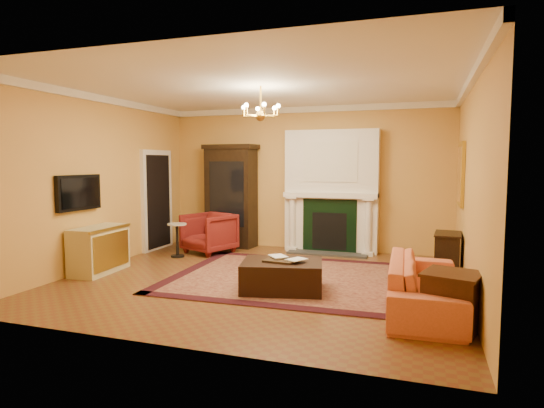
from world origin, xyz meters
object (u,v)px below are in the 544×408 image
at_px(pedestal_table, 177,238).
at_px(end_table, 451,303).
at_px(commode, 99,250).
at_px(coral_sofa, 425,276).
at_px(leather_ottoman, 282,276).
at_px(wingback_armchair, 209,231).
at_px(china_cabinet, 231,198).
at_px(console_table, 447,257).

xyz_separation_m(pedestal_table, end_table, (4.85, -2.48, -0.07)).
distance_m(pedestal_table, commode, 1.63).
distance_m(coral_sofa, leather_ottoman, 1.96).
distance_m(wingback_armchair, pedestal_table, 0.71).
height_order(coral_sofa, leather_ottoman, coral_sofa).
relative_size(pedestal_table, end_table, 1.07).
relative_size(end_table, leather_ottoman, 0.55).
distance_m(wingback_armchair, leather_ottoman, 3.14).
distance_m(commode, end_table, 5.54).
relative_size(china_cabinet, end_table, 3.44).
xyz_separation_m(wingback_armchair, coral_sofa, (4.18, -2.40, -0.02)).
bearing_deg(china_cabinet, end_table, -37.37).
xyz_separation_m(pedestal_table, commode, (-0.60, -1.51, 0.00)).
height_order(commode, coral_sofa, coral_sofa).
distance_m(coral_sofa, console_table, 1.74).
bearing_deg(china_cabinet, pedestal_table, -106.22).
relative_size(wingback_armchair, coral_sofa, 0.41).
bearing_deg(coral_sofa, leather_ottoman, 81.92).
bearing_deg(pedestal_table, china_cabinet, 69.20).
distance_m(pedestal_table, leather_ottoman, 3.09).
xyz_separation_m(china_cabinet, wingback_armchair, (-0.14, -0.82, -0.62)).
height_order(china_cabinet, coral_sofa, china_cabinet).
relative_size(china_cabinet, leather_ottoman, 1.88).
distance_m(wingback_armchair, console_table, 4.57).
bearing_deg(end_table, commode, 169.97).
bearing_deg(wingback_armchair, console_table, 13.35).
distance_m(china_cabinet, console_table, 4.68).
relative_size(china_cabinet, commode, 2.05).
height_order(commode, leather_ottoman, commode).
xyz_separation_m(china_cabinet, commode, (-1.13, -2.92, -0.68)).
xyz_separation_m(commode, coral_sofa, (5.17, -0.30, 0.04)).
relative_size(china_cabinet, wingback_armchair, 2.39).
bearing_deg(end_table, china_cabinet, 138.05).
height_order(wingback_armchair, end_table, wingback_armchair).
xyz_separation_m(china_cabinet, end_table, (4.32, -3.88, -0.75)).
height_order(china_cabinet, console_table, china_cabinet).
bearing_deg(wingback_armchair, pedestal_table, -102.04).
relative_size(end_table, console_table, 0.88).
xyz_separation_m(coral_sofa, console_table, (0.34, 1.71, -0.07)).
distance_m(commode, leather_ottoman, 3.24).
height_order(commode, console_table, commode).
bearing_deg(end_table, console_table, 88.55).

